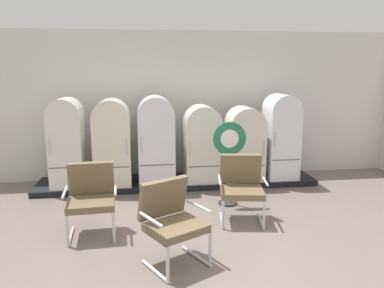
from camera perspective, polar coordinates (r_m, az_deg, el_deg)
The scene contains 13 objects.
ground at distance 4.65m, azimuth 1.67°, elevation -17.82°, with size 12.00×10.00×0.05m, color #6F5F58.
back_wall at distance 7.72m, azimuth -2.70°, elevation 5.94°, with size 11.76×0.12×2.95m.
display_plinth at distance 7.39m, azimuth -2.16°, elevation -5.72°, with size 5.32×0.95×0.11m, color black.
refrigerator_0 at distance 7.15m, azimuth -18.45°, elevation 0.62°, with size 0.58×0.68×1.61m.
refrigerator_1 at distance 7.04m, azimuth -12.01°, elevation 0.63°, with size 0.67×0.65×1.58m.
refrigerator_2 at distance 7.05m, azimuth -5.48°, elevation 1.06°, with size 0.67×0.71×1.63m.
refrigerator_3 at distance 7.12m, azimuth 1.56°, elevation 0.39°, with size 0.67×0.65×1.45m.
refrigerator_4 at distance 7.31m, azimuth 7.94°, elevation 0.37°, with size 0.69×0.67×1.40m.
refrigerator_5 at distance 7.53m, azimuth 13.31°, elevation 1.54°, with size 0.60×0.69×1.63m.
armchair_left at distance 5.33m, azimuth -15.03°, elevation -7.47°, with size 0.72×0.68×0.98m.
armchair_right at distance 5.65m, azimuth 7.49°, elevation -6.07°, with size 0.75×0.73×0.98m.
armchair_center at distance 4.43m, azimuth -3.14°, elevation -11.08°, with size 0.85×0.86×0.98m.
sign_stand at distance 6.19m, azimuth 5.62°, elevation -2.67°, with size 0.54×0.32×1.39m.
Camera 1 is at (-0.67, -3.99, 2.27)m, focal length 35.20 mm.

